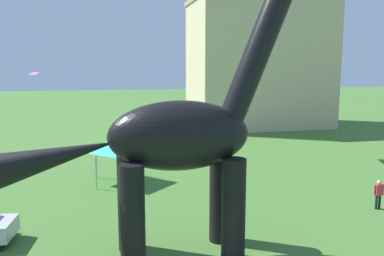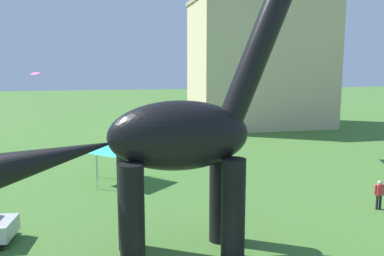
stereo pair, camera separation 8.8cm
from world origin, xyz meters
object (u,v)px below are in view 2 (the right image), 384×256
object	(u,v)px
dinosaur_sculpture	(178,136)
festival_canopy_tent	(117,144)
person_photographer	(379,192)
kite_near_low	(35,74)
kite_trailing	(265,25)

from	to	relation	value
dinosaur_sculpture	festival_canopy_tent	xyz separation A→B (m)	(-2.05, 11.09, -2.39)
person_photographer	kite_near_low	world-z (taller)	kite_near_low
dinosaur_sculpture	kite_near_low	distance (m)	15.39
dinosaur_sculpture	kite_trailing	bearing A→B (deg)	54.34
dinosaur_sculpture	person_photographer	xyz separation A→B (m)	(11.46, 2.84, -3.97)
dinosaur_sculpture	person_photographer	bearing A→B (deg)	9.77
person_photographer	festival_canopy_tent	xyz separation A→B (m)	(-13.51, 8.25, 1.58)
kite_trailing	dinosaur_sculpture	bearing A→B (deg)	-121.53
person_photographer	kite_near_low	distance (m)	22.35
kite_near_low	person_photographer	bearing A→B (deg)	-29.47
person_photographer	kite_trailing	xyz separation A→B (m)	(-0.83, 14.49, 10.05)
kite_near_low	kite_trailing	size ratio (longest dim) A/B	0.38
person_photographer	kite_near_low	xyz separation A→B (m)	(-18.71, 10.57, 6.16)
person_photographer	festival_canopy_tent	bearing A→B (deg)	4.26
festival_canopy_tent	kite_trailing	size ratio (longest dim) A/B	1.56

